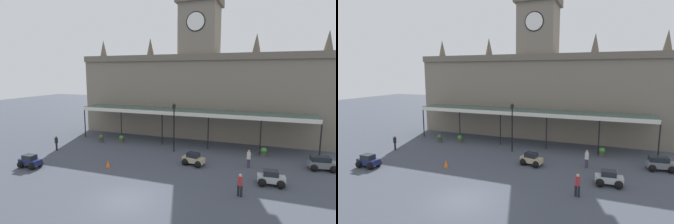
# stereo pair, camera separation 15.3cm
# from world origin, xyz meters

# --- Properties ---
(ground_plane) EXTENTS (140.00, 140.00, 0.00)m
(ground_plane) POSITION_xyz_m (0.00, 0.00, 0.00)
(ground_plane) COLOR #3F444F
(station_building) EXTENTS (32.46, 6.80, 18.42)m
(station_building) POSITION_xyz_m (0.00, 20.95, 6.19)
(station_building) COLOR slate
(station_building) RESTS_ON ground
(entrance_canopy) EXTENTS (28.07, 3.26, 4.18)m
(entrance_canopy) POSITION_xyz_m (0.00, 15.32, 4.03)
(entrance_canopy) COLOR #38564C
(entrance_canopy) RESTS_ON ground
(car_navy_sedan) EXTENTS (2.06, 1.54, 1.19)m
(car_navy_sedan) POSITION_xyz_m (-11.38, 2.69, 0.50)
(car_navy_sedan) COLOR #19214C
(car_navy_sedan) RESTS_ON ground
(car_beige_sedan) EXTENTS (2.19, 1.79, 1.19)m
(car_beige_sedan) POSITION_xyz_m (2.58, 8.46, 0.50)
(car_beige_sedan) COLOR tan
(car_beige_sedan) RESTS_ON ground
(car_silver_sedan) EXTENTS (2.10, 1.60, 1.19)m
(car_silver_sedan) POSITION_xyz_m (9.36, 6.17, 0.50)
(car_silver_sedan) COLOR #B2B5BA
(car_silver_sedan) RESTS_ON ground
(car_grey_estate) EXTENTS (2.34, 1.71, 1.27)m
(car_grey_estate) POSITION_xyz_m (13.67, 11.08, 0.56)
(car_grey_estate) COLOR slate
(car_grey_estate) RESTS_ON ground
(pedestrian_crossing_forecourt) EXTENTS (0.35, 0.34, 1.67)m
(pedestrian_crossing_forecourt) POSITION_xyz_m (-13.08, 7.80, 0.91)
(pedestrian_crossing_forecourt) COLOR black
(pedestrian_crossing_forecourt) RESTS_ON ground
(pedestrian_beside_cars) EXTENTS (0.38, 0.34, 1.67)m
(pedestrian_beside_cars) POSITION_xyz_m (7.26, 3.42, 0.91)
(pedestrian_beside_cars) COLOR black
(pedestrian_beside_cars) RESTS_ON ground
(pedestrian_near_entrance) EXTENTS (0.34, 0.37, 1.67)m
(pedestrian_near_entrance) POSITION_xyz_m (7.49, 9.53, 0.91)
(pedestrian_near_entrance) COLOR #3F384C
(pedestrian_near_entrance) RESTS_ON ground
(victorian_lamppost) EXTENTS (0.30, 0.30, 5.35)m
(victorian_lamppost) POSITION_xyz_m (-0.54, 11.86, 3.29)
(victorian_lamppost) COLOR black
(victorian_lamppost) RESTS_ON ground
(traffic_cone) EXTENTS (0.40, 0.40, 0.67)m
(traffic_cone) POSITION_xyz_m (-4.70, 5.20, 0.33)
(traffic_cone) COLOR orange
(traffic_cone) RESTS_ON ground
(planter_near_kerb) EXTENTS (0.60, 0.60, 0.96)m
(planter_near_kerb) POSITION_xyz_m (8.77, 13.43, 0.49)
(planter_near_kerb) COLOR #47423D
(planter_near_kerb) RESTS_ON ground
(planter_forecourt_centre) EXTENTS (0.60, 0.60, 0.96)m
(planter_forecourt_centre) POSITION_xyz_m (-10.35, 12.42, 0.49)
(planter_forecourt_centre) COLOR #47423D
(planter_forecourt_centre) RESTS_ON ground
(planter_by_canopy) EXTENTS (0.60, 0.60, 0.96)m
(planter_by_canopy) POSITION_xyz_m (-7.78, 12.98, 0.49)
(planter_by_canopy) COLOR #47423D
(planter_by_canopy) RESTS_ON ground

